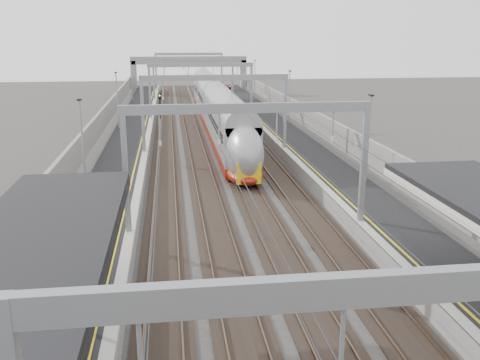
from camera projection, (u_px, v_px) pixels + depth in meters
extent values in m
cube|color=black|center=(128.00, 150.00, 49.93)|extent=(4.00, 120.00, 1.00)
cube|color=black|center=(295.00, 146.00, 51.95)|extent=(4.00, 120.00, 1.00)
cube|color=black|center=(165.00, 154.00, 50.50)|extent=(2.40, 140.00, 0.08)
cube|color=brown|center=(158.00, 153.00, 50.38)|extent=(0.07, 140.00, 0.14)
cube|color=brown|center=(173.00, 153.00, 50.56)|extent=(0.07, 140.00, 0.14)
cube|color=black|center=(197.00, 153.00, 50.88)|extent=(2.40, 140.00, 0.08)
cube|color=brown|center=(190.00, 152.00, 50.76)|extent=(0.07, 140.00, 0.14)
cube|color=brown|center=(205.00, 152.00, 50.94)|extent=(0.07, 140.00, 0.14)
cube|color=black|center=(228.00, 152.00, 51.25)|extent=(2.40, 140.00, 0.08)
cube|color=brown|center=(221.00, 152.00, 51.14)|extent=(0.07, 140.00, 0.14)
cube|color=brown|center=(236.00, 151.00, 51.32)|extent=(0.07, 140.00, 0.14)
cube|color=black|center=(259.00, 151.00, 51.63)|extent=(2.40, 140.00, 0.08)
cube|color=brown|center=(252.00, 151.00, 51.52)|extent=(0.07, 140.00, 0.14)
cube|color=brown|center=(267.00, 150.00, 51.70)|extent=(0.07, 140.00, 0.14)
cube|color=gray|center=(442.00, 284.00, 8.02)|extent=(13.00, 0.25, 0.50)
cube|color=gray|center=(125.00, 170.00, 27.15)|extent=(0.28, 0.28, 6.60)
cube|color=gray|center=(364.00, 163.00, 28.74)|extent=(0.28, 0.28, 6.60)
cube|color=gray|center=(248.00, 108.00, 27.14)|extent=(13.00, 0.25, 0.50)
cube|color=gray|center=(143.00, 114.00, 46.28)|extent=(0.28, 0.28, 6.60)
cube|color=gray|center=(285.00, 111.00, 47.87)|extent=(0.28, 0.28, 6.60)
cube|color=gray|center=(215.00, 78.00, 46.27)|extent=(13.00, 0.25, 0.50)
cube|color=gray|center=(150.00, 91.00, 65.41)|extent=(0.28, 0.28, 6.60)
cube|color=gray|center=(251.00, 89.00, 67.00)|extent=(0.28, 0.28, 6.60)
cube|color=gray|center=(201.00, 65.00, 65.40)|extent=(13.00, 0.25, 0.50)
cube|color=gray|center=(154.00, 78.00, 84.53)|extent=(0.28, 0.28, 6.60)
cube|color=gray|center=(233.00, 77.00, 86.12)|extent=(0.28, 0.28, 6.60)
cube|color=gray|center=(193.00, 58.00, 84.52)|extent=(13.00, 0.25, 0.50)
cube|color=gray|center=(156.00, 71.00, 101.75)|extent=(0.28, 0.28, 6.60)
cube|color=gray|center=(222.00, 70.00, 103.34)|extent=(0.28, 0.28, 6.60)
cube|color=gray|center=(189.00, 54.00, 101.74)|extent=(13.00, 0.25, 0.50)
cylinder|color=#262628|center=(164.00, 91.00, 53.84)|extent=(0.03, 140.00, 0.03)
cylinder|color=#262628|center=(193.00, 90.00, 54.22)|extent=(0.03, 140.00, 0.03)
cylinder|color=#262628|center=(223.00, 90.00, 54.60)|extent=(0.03, 140.00, 0.03)
cylinder|color=#262628|center=(252.00, 89.00, 54.98)|extent=(0.03, 140.00, 0.03)
cylinder|color=black|center=(16.00, 261.00, 19.41)|extent=(0.20, 0.20, 4.00)
cube|color=gray|center=(189.00, 60.00, 102.04)|extent=(22.00, 2.20, 1.40)
cube|color=gray|center=(134.00, 77.00, 101.53)|extent=(1.00, 2.20, 6.20)
cube|color=gray|center=(243.00, 76.00, 104.18)|extent=(1.00, 2.20, 6.20)
cube|color=gray|center=(92.00, 140.00, 49.24)|extent=(0.30, 120.00, 3.20)
cube|color=gray|center=(327.00, 134.00, 52.07)|extent=(0.30, 120.00, 3.20)
cube|color=maroon|center=(227.00, 143.00, 52.43)|extent=(2.86, 24.37, 0.85)
cube|color=gray|center=(227.00, 123.00, 51.90)|extent=(2.86, 24.37, 3.18)
cube|color=black|center=(238.00, 167.00, 44.36)|extent=(2.12, 2.54, 0.53)
cube|color=maroon|center=(208.00, 109.00, 76.14)|extent=(2.86, 24.37, 0.85)
cube|color=gray|center=(208.00, 95.00, 75.61)|extent=(2.86, 24.37, 3.18)
cube|color=black|center=(213.00, 121.00, 68.07)|extent=(2.12, 2.54, 0.53)
ellipsoid|color=gray|center=(244.00, 154.00, 40.12)|extent=(2.86, 5.51, 4.45)
cube|color=yellow|center=(249.00, 173.00, 38.19)|extent=(1.80, 0.12, 1.59)
cube|color=black|center=(248.00, 150.00, 38.23)|extent=(1.70, 0.60, 0.99)
cylinder|color=black|center=(160.00, 109.00, 70.39)|extent=(0.12, 0.12, 3.00)
cube|color=black|center=(160.00, 97.00, 69.97)|extent=(0.32, 0.22, 0.75)
sphere|color=#0CE526|center=(160.00, 95.00, 69.81)|extent=(0.16, 0.16, 0.16)
cylinder|color=black|center=(220.00, 104.00, 75.62)|extent=(0.12, 0.12, 3.00)
cube|color=black|center=(220.00, 92.00, 75.20)|extent=(0.32, 0.22, 0.75)
sphere|color=red|center=(220.00, 91.00, 75.03)|extent=(0.16, 0.16, 0.16)
cylinder|color=black|center=(230.00, 97.00, 82.89)|extent=(0.12, 0.12, 3.00)
cube|color=black|center=(230.00, 87.00, 82.46)|extent=(0.32, 0.22, 0.75)
sphere|color=red|center=(230.00, 86.00, 82.30)|extent=(0.16, 0.16, 0.16)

